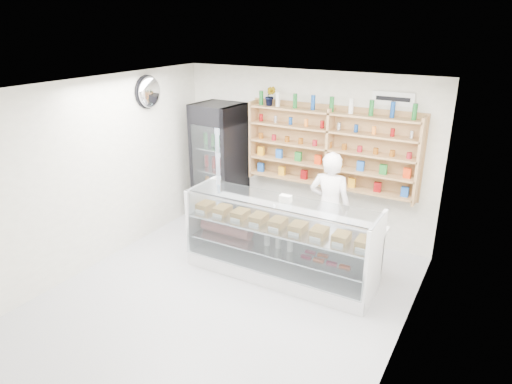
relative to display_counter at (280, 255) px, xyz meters
The scene contains 8 objects.
room 1.43m from the display_counter, 113.30° to the right, with size 5.00×5.00×5.00m.
display_counter is the anchor object (origin of this frame).
shop_worker 1.08m from the display_counter, 64.47° to the left, with size 0.63×0.42×1.74m, color white.
drinks_cooler 2.38m from the display_counter, 146.19° to the left, with size 0.84×0.82×2.18m.
wall_shelving 1.93m from the display_counter, 85.29° to the left, with size 2.84×0.28×1.33m.
potted_plant 2.67m from the display_counter, 123.31° to the left, with size 0.18×0.14×0.32m, color #1E6626.
security_mirror 3.33m from the display_counter, behind, with size 0.15×0.50×0.50m, color silver.
wall_sign 2.83m from the display_counter, 57.28° to the left, with size 0.62×0.03×0.20m, color white.
Camera 1 is at (2.97, -4.41, 3.54)m, focal length 32.00 mm.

